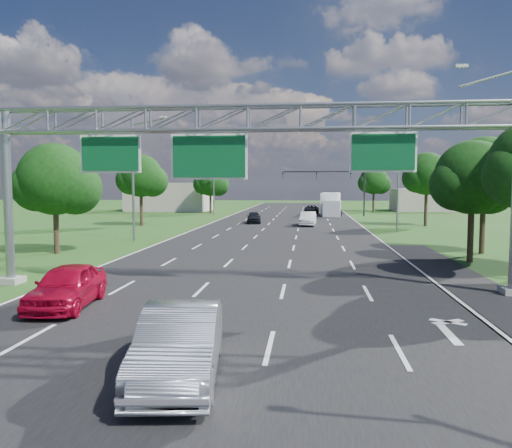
# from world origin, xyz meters

# --- Properties ---
(ground) EXTENTS (220.00, 220.00, 0.00)m
(ground) POSITION_xyz_m (0.00, 30.00, 0.00)
(ground) COLOR #274A16
(ground) RESTS_ON ground
(road) EXTENTS (18.00, 180.00, 0.02)m
(road) POSITION_xyz_m (0.00, 30.00, 0.00)
(road) COLOR black
(road) RESTS_ON ground
(road_flare) EXTENTS (3.00, 30.00, 0.02)m
(road_flare) POSITION_xyz_m (10.20, 14.00, 0.00)
(road_flare) COLOR black
(road_flare) RESTS_ON ground
(sign_gantry) EXTENTS (23.50, 1.00, 9.56)m
(sign_gantry) POSITION_xyz_m (0.33, 12.00, 6.89)
(sign_gantry) COLOR gray
(sign_gantry) RESTS_ON ground
(traffic_signal) EXTENTS (12.21, 0.24, 7.00)m
(traffic_signal) POSITION_xyz_m (7.48, 65.00, 5.17)
(traffic_signal) COLOR black
(traffic_signal) RESTS_ON ground
(streetlight_l_near) EXTENTS (2.97, 0.22, 10.16)m
(streetlight_l_near) POSITION_xyz_m (-11.30, 30.00, 5.58)
(streetlight_l_near) COLOR gray
(streetlight_l_near) RESTS_ON ground
(streetlight_l_far) EXTENTS (2.97, 0.22, 10.16)m
(streetlight_l_far) POSITION_xyz_m (-11.30, 65.00, 5.58)
(streetlight_l_far) COLOR gray
(streetlight_l_far) RESTS_ON ground
(streetlight_r_mid) EXTENTS (2.97, 0.22, 10.16)m
(streetlight_r_mid) POSITION_xyz_m (11.30, 40.00, 5.58)
(streetlight_r_mid) COLOR gray
(streetlight_r_mid) RESTS_ON ground
(tree_verge_la) EXTENTS (5.76, 4.80, 7.40)m
(tree_verge_la) POSITION_xyz_m (-13.92, 22.04, 4.76)
(tree_verge_la) COLOR #2D2116
(tree_verge_la) RESTS_ON ground
(tree_verge_lb) EXTENTS (5.76, 4.80, 8.06)m
(tree_verge_lb) POSITION_xyz_m (-15.92, 45.04, 5.41)
(tree_verge_lb) COLOR #2D2116
(tree_verge_lb) RESTS_ON ground
(tree_verge_lc) EXTENTS (5.76, 4.80, 7.62)m
(tree_verge_lc) POSITION_xyz_m (-12.92, 70.04, 4.98)
(tree_verge_lc) COLOR #2D2116
(tree_verge_lc) RESTS_ON ground
(tree_verge_rd) EXTENTS (5.76, 4.80, 8.28)m
(tree_verge_rd) POSITION_xyz_m (16.08, 48.04, 5.63)
(tree_verge_rd) COLOR #2D2116
(tree_verge_rd) RESTS_ON ground
(tree_verge_re) EXTENTS (5.76, 4.80, 7.84)m
(tree_verge_re) POSITION_xyz_m (14.08, 78.04, 5.20)
(tree_verge_re) COLOR #2D2116
(tree_verge_re) RESTS_ON ground
(building_left) EXTENTS (14.00, 10.00, 5.00)m
(building_left) POSITION_xyz_m (-22.00, 78.00, 2.50)
(building_left) COLOR #B0A393
(building_left) RESTS_ON ground
(building_right) EXTENTS (12.00, 9.00, 4.00)m
(building_right) POSITION_xyz_m (24.00, 82.00, 2.00)
(building_right) COLOR #B0A393
(building_right) RESTS_ON ground
(red_coupe) EXTENTS (2.43, 4.96, 1.63)m
(red_coupe) POSITION_xyz_m (-6.15, 7.89, 0.82)
(red_coupe) COLOR #B70828
(red_coupe) RESTS_ON ground
(silver_sedan) EXTENTS (2.44, 5.34, 1.70)m
(silver_sedan) POSITION_xyz_m (-0.15, 1.58, 0.85)
(silver_sedan) COLOR #A3A7AF
(silver_sedan) RESTS_ON ground
(car_queue_b) EXTENTS (2.44, 4.97, 1.36)m
(car_queue_b) POSITION_xyz_m (3.37, 71.59, 0.68)
(car_queue_b) COLOR black
(car_queue_b) RESTS_ON ground
(car_queue_c) EXTENTS (2.07, 4.30, 1.42)m
(car_queue_c) POSITION_xyz_m (-3.71, 50.06, 0.71)
(car_queue_c) COLOR black
(car_queue_c) RESTS_ON ground
(car_queue_d) EXTENTS (1.94, 4.85, 1.57)m
(car_queue_d) POSITION_xyz_m (2.81, 47.02, 0.78)
(car_queue_d) COLOR white
(car_queue_d) RESTS_ON ground
(box_truck) EXTENTS (3.31, 9.26, 3.42)m
(box_truck) POSITION_xyz_m (6.25, 66.95, 1.64)
(box_truck) COLOR white
(box_truck) RESTS_ON ground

